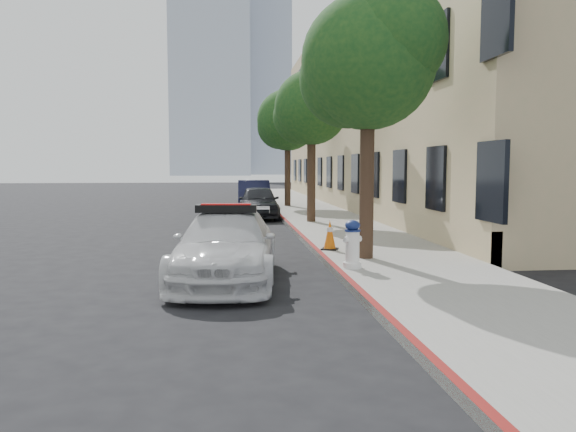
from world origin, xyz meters
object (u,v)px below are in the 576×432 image
(parked_car_far, at_px, (254,195))
(traffic_cone, at_px, (330,235))
(fire_hydrant, at_px, (352,245))
(police_car, at_px, (227,246))
(parked_car_mid, at_px, (259,202))

(parked_car_far, relative_size, traffic_cone, 6.20)
(fire_hydrant, bearing_deg, police_car, 160.16)
(fire_hydrant, distance_m, traffic_cone, 2.42)
(police_car, bearing_deg, traffic_cone, 53.01)
(parked_car_mid, bearing_deg, traffic_cone, -81.87)
(parked_car_mid, distance_m, traffic_cone, 9.76)
(parked_car_far, xyz_separation_m, traffic_cone, (1.15, -14.13, -0.22))
(parked_car_mid, bearing_deg, police_car, -94.42)
(parked_car_mid, relative_size, fire_hydrant, 4.20)
(police_car, distance_m, parked_car_far, 16.80)
(fire_hydrant, xyz_separation_m, traffic_cone, (0.00, 2.42, -0.11))
(traffic_cone, bearing_deg, fire_hydrant, -90.00)
(police_car, height_order, traffic_cone, police_car)
(parked_car_mid, height_order, fire_hydrant, parked_car_mid)
(police_car, relative_size, traffic_cone, 6.49)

